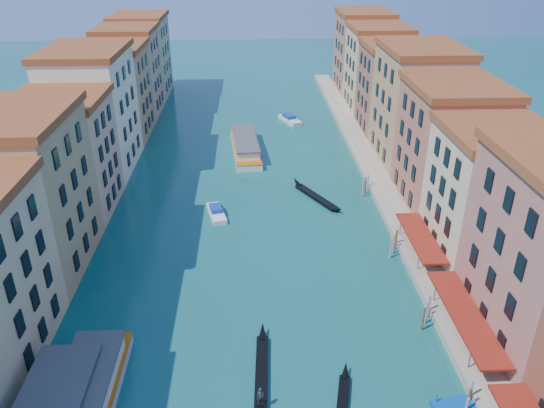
# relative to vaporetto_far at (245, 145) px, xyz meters

# --- Properties ---
(left_bank_palazzos) EXTENTS (12.80, 128.40, 21.00)m
(left_bank_palazzos) POSITION_rel_vaporetto_far_xyz_m (-25.82, -12.83, 8.36)
(left_bank_palazzos) COLOR #C7B38B
(left_bank_palazzos) RESTS_ON ground
(right_bank_palazzos) EXTENTS (12.80, 128.40, 21.00)m
(right_bank_palazzos) POSITION_rel_vaporetto_far_xyz_m (30.18, -12.51, 8.40)
(right_bank_palazzos) COLOR brown
(right_bank_palazzos) RESTS_ON ground
(quay) EXTENTS (4.00, 140.00, 1.00)m
(quay) POSITION_rel_vaporetto_far_xyz_m (22.18, -12.51, -0.84)
(quay) COLOR gray
(quay) RESTS_ON ground
(restaurant_awnings) EXTENTS (3.20, 44.55, 3.12)m
(restaurant_awnings) POSITION_rel_vaporetto_far_xyz_m (22.37, -54.51, 1.65)
(restaurant_awnings) COLOR maroon
(restaurant_awnings) RESTS_ON ground
(mooring_poles_right) EXTENTS (1.44, 54.24, 3.20)m
(mooring_poles_right) POSITION_rel_vaporetto_far_xyz_m (19.28, -48.71, -0.04)
(mooring_poles_right) COLOR brown
(mooring_poles_right) RESTS_ON ground
(vaporetto_far) EXTENTS (6.24, 20.35, 2.98)m
(vaporetto_far) POSITION_rel_vaporetto_far_xyz_m (0.00, 0.00, 0.00)
(vaporetto_far) COLOR white
(vaporetto_far) RESTS_ON ground
(gondola_fore) EXTENTS (1.61, 12.56, 2.50)m
(gondola_fore) POSITION_rel_vaporetto_far_xyz_m (1.60, -58.09, -0.92)
(gondola_fore) COLOR black
(gondola_fore) RESTS_ON ground
(gondola_far) EXTENTS (7.32, 12.23, 1.90)m
(gondola_far) POSITION_rel_vaporetto_far_xyz_m (11.13, -20.78, -0.95)
(gondola_far) COLOR black
(gondola_far) RESTS_ON ground
(motorboat_mid) EXTENTS (3.36, 6.54, 1.30)m
(motorboat_mid) POSITION_rel_vaporetto_far_xyz_m (-4.26, -25.83, -0.84)
(motorboat_mid) COLOR white
(motorboat_mid) RESTS_ON ground
(motorboat_far) EXTENTS (4.98, 7.67, 1.52)m
(motorboat_far) POSITION_rel_vaporetto_far_xyz_m (9.92, 17.75, -0.75)
(motorboat_far) COLOR silver
(motorboat_far) RESTS_ON ground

